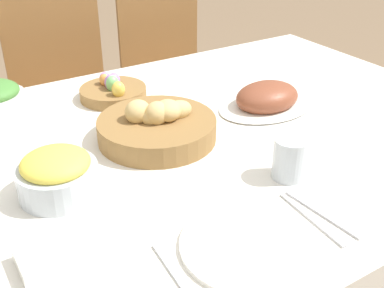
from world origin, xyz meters
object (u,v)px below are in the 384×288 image
Objects in this scene: knife at (311,219)px; drinking_cup at (290,158)px; butter_dish at (57,254)px; ham_platter at (267,99)px; pineapple_bowl at (57,174)px; egg_basket at (113,91)px; bread_basket at (158,126)px; fork at (177,278)px; spoon at (321,214)px; chair_far_right at (171,81)px; chair_far_center at (67,105)px; dinner_plate at (249,245)px.

drinking_cup reaches higher than knife.
butter_dish reaches higher than knife.
ham_platter is 1.78× the size of pineapple_bowl.
egg_basket is 0.66m from drinking_cup.
egg_basket is (0.01, 0.31, -0.01)m from bread_basket.
butter_dish reaches higher than fork.
bread_basket is 1.51× the size of egg_basket.
drinking_cup is (0.04, 0.15, 0.05)m from spoon.
chair_far_right reaches higher than pineapple_bowl.
knife is at bearing -83.35° from chair_far_center.
bread_basket is 3.17× the size of drinking_cup.
chair_far_center is 3.10× the size of ham_platter.
dinner_plate is at bearing -175.88° from knife.
drinking_cup is at bearing -79.84° from chair_far_center.
drinking_cup is at bearing 32.84° from dinner_plate.
egg_basket is 1.49× the size of butter_dish.
chair_far_right is at bearing 49.95° from pineapple_bowl.
ham_platter is at bearing 22.88° from butter_dish.
ham_platter is (0.36, -0.31, 0.00)m from egg_basket.
chair_far_right reaches higher than ham_platter.
bread_basket is (-0.56, -0.92, 0.30)m from chair_far_right.
chair_far_right is 0.87m from egg_basket.
ham_platter reaches higher than knife.
pineapple_bowl is (-0.34, -1.03, 0.31)m from chair_far_center.
egg_basket is (-0.02, -0.60, 0.29)m from chair_far_center.
fork is at bearing 175.88° from spoon.
chair_far_right is 1.34m from drinking_cup.
drinking_cup is at bearing 70.88° from spoon.
chair_far_center is 5.02× the size of spoon.
ham_platter is 1.62× the size of spoon.
chair_far_center reaches higher than ham_platter.
chair_far_center is 5.02× the size of knife.
knife is at bearing -83.36° from egg_basket.
butter_dish is at bearing 154.04° from dinner_plate.
chair_far_right is 0.98m from ham_platter.
bread_basket is at bearing 19.85° from pineapple_bowl.
egg_basket reaches higher than fork.
bread_basket is (-0.03, -0.92, 0.30)m from chair_far_center.
knife is 0.50m from butter_dish.
dinner_plate is 0.19m from spoon.
dinner_plate is at bearing -55.64° from pineapple_bowl.
chair_far_center is (-0.53, -0.00, 0.00)m from chair_far_right.
knife is at bearing -115.30° from drinking_cup.
drinking_cup is at bearing -62.43° from bread_basket.
pineapple_bowl reaches higher than butter_dish.
bread_basket is at bearing -88.15° from chair_far_center.
chair_far_center is at bearing -178.80° from chair_far_right.
chair_far_center is 1.02m from ham_platter.
chair_far_right is 1.00× the size of chair_far_center.
ham_platter is 1.62× the size of knife.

